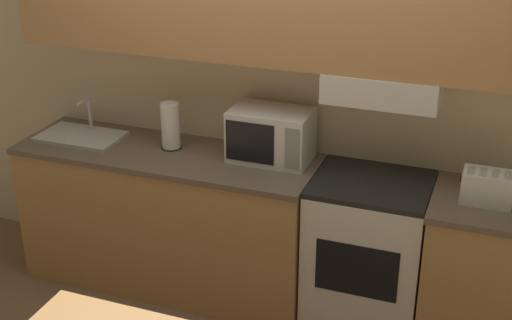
# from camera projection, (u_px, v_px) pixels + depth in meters

# --- Properties ---
(ground_plane) EXTENTS (16.00, 16.00, 0.00)m
(ground_plane) POSITION_uv_depth(u_px,v_px,m) (278.00, 274.00, 4.68)
(ground_plane) COLOR #7F664C
(wall_back) EXTENTS (5.46, 0.38, 2.55)m
(wall_back) POSITION_uv_depth(u_px,v_px,m) (280.00, 48.00, 4.00)
(wall_back) COLOR beige
(wall_back) RESTS_ON ground_plane
(lower_counter_main) EXTENTS (1.84, 0.61, 0.91)m
(lower_counter_main) POSITION_uv_depth(u_px,v_px,m) (170.00, 218.00, 4.44)
(lower_counter_main) COLOR tan
(lower_counter_main) RESTS_ON ground_plane
(lower_counter_right_stub) EXTENTS (0.59, 0.61, 0.91)m
(lower_counter_right_stub) POSITION_uv_depth(u_px,v_px,m) (479.00, 275.00, 3.85)
(lower_counter_right_stub) COLOR tan
(lower_counter_right_stub) RESTS_ON ground_plane
(stove_range) EXTENTS (0.64, 0.56, 0.91)m
(stove_range) POSITION_uv_depth(u_px,v_px,m) (367.00, 253.00, 4.06)
(stove_range) COLOR silver
(stove_range) RESTS_ON ground_plane
(microwave) EXTENTS (0.46, 0.31, 0.30)m
(microwave) POSITION_uv_depth(u_px,v_px,m) (271.00, 135.00, 4.09)
(microwave) COLOR silver
(microwave) RESTS_ON lower_counter_main
(toaster) EXTENTS (0.27, 0.17, 0.16)m
(toaster) POSITION_uv_depth(u_px,v_px,m) (488.00, 187.00, 3.62)
(toaster) COLOR silver
(toaster) RESTS_ON lower_counter_right_stub
(sink_basin) EXTENTS (0.51, 0.32, 0.23)m
(sink_basin) POSITION_uv_depth(u_px,v_px,m) (81.00, 136.00, 4.44)
(sink_basin) COLOR #B7BABF
(sink_basin) RESTS_ON lower_counter_main
(paper_towel_roll) EXTENTS (0.13, 0.13, 0.28)m
(paper_towel_roll) POSITION_uv_depth(u_px,v_px,m) (170.00, 126.00, 4.25)
(paper_towel_roll) COLOR black
(paper_towel_roll) RESTS_ON lower_counter_main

